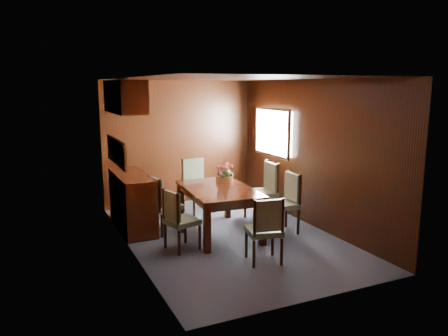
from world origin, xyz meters
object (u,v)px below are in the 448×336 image
chair_right_near (286,199)px  chair_head (266,227)px  chair_left_near (178,217)px  flower_centerpiece (224,172)px  sideboard (132,201)px  dining_table (219,194)px

chair_right_near → chair_head: chair_right_near is taller
chair_left_near → chair_right_near: (1.82, 0.05, 0.04)m
chair_right_near → chair_head: 1.36m
flower_centerpiece → sideboard: bearing=165.3°
chair_left_near → chair_right_near: bearing=77.4°
chair_right_near → sideboard: bearing=65.7°
sideboard → chair_right_near: size_ratio=1.46×
sideboard → flower_centerpiece: (1.47, -0.38, 0.43)m
dining_table → chair_right_near: chair_right_near is taller
dining_table → chair_right_near: 1.08m
chair_left_near → chair_head: (0.88, -0.93, 0.01)m
sideboard → chair_head: bearing=-60.0°
chair_right_near → chair_head: bearing=140.2°
dining_table → chair_right_near: size_ratio=1.70×
chair_left_near → dining_table: bearing=103.0°
chair_left_near → flower_centerpiece: (1.10, 0.85, 0.39)m
sideboard → chair_head: (1.25, -2.16, 0.05)m
dining_table → chair_right_near: (1.01, -0.36, -0.10)m
chair_left_near → chair_head: chair_head is taller
flower_centerpiece → dining_table: bearing=-124.6°
dining_table → chair_left_near: bearing=-148.5°
sideboard → chair_left_near: size_ratio=1.59×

